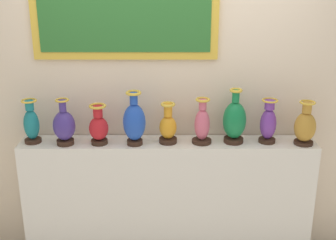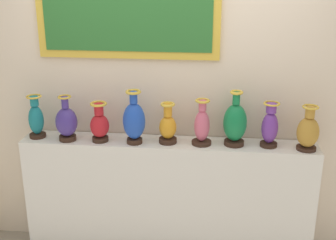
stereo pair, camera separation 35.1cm
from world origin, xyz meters
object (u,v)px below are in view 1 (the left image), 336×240
Objects in this scene: vase_emerald at (234,121)px; vase_crimson at (99,127)px; vase_indigo at (64,126)px; vase_sapphire at (134,122)px; vase_teal at (31,124)px; vase_amber at (169,126)px; vase_ochre at (305,126)px; vase_violet at (268,123)px; vase_rose at (202,124)px.

vase_crimson is at bearing -178.24° from vase_emerald.
vase_indigo is 0.86× the size of vase_sapphire.
vase_teal is at bearing 176.75° from vase_crimson.
vase_emerald is (0.52, 0.01, 0.05)m from vase_amber.
vase_sapphire reaches higher than vase_crimson.
vase_ochre is (1.89, 0.00, -0.01)m from vase_indigo.
vase_teal is 0.82m from vase_sapphire.
vase_sapphire is 1.23× the size of vase_ochre.
vase_crimson is at bearing -177.43° from vase_amber.
vase_violet is at bearing 1.40° from vase_crimson.
vase_sapphire is 0.98× the size of vase_emerald.
vase_crimson is 0.82m from vase_rose.
vase_emerald is at bearing 179.95° from vase_violet.
vase_ochre is at bearing -1.01° from vase_teal.
vase_teal is 0.81× the size of vase_emerald.
vase_amber is at bearing -0.30° from vase_teal.
vase_teal is at bearing -179.91° from vase_emerald.
vase_teal is at bearing -179.93° from vase_violet.
vase_indigo is 0.27m from vase_crimson.
vase_rose is 1.03× the size of vase_violet.
vase_ochre is (1.34, 0.00, -0.04)m from vase_sapphire.
vase_indigo reaches higher than vase_teal.
vase_indigo is 1.34m from vase_emerald.
vase_emerald is (1.07, 0.03, 0.04)m from vase_crimson.
vase_emerald is at bearing 3.29° from vase_sapphire.
vase_violet is at bearing 171.85° from vase_ochre.
vase_emerald is 0.55m from vase_ochre.
vase_crimson is 0.91× the size of vase_violet.
vase_teal is 0.27m from vase_indigo.
vase_sapphire is 1.22× the size of vase_violet.
vase_indigo is at bearing -177.60° from vase_amber.
vase_rose is (0.82, 0.02, 0.01)m from vase_crimson.
vase_crimson is 0.74× the size of vase_emerald.
vase_teal is at bearing 179.60° from vase_rose.
vase_rose reaches higher than vase_ochre.
vase_indigo is 1.89m from vase_ochre.
vase_ochre reaches higher than vase_amber.
vase_crimson is at bearing 179.73° from vase_ochre.
vase_rose reaches higher than vase_crimson.
vase_teal is 2.16m from vase_ochre.
vase_ochre is at bearing -2.04° from vase_rose.
vase_ochre is (1.07, -0.03, 0.01)m from vase_amber.
vase_sapphire is at bearing -2.99° from vase_teal.
vase_crimson is (0.27, 0.01, -0.01)m from vase_indigo.
vase_crimson is 0.29m from vase_sapphire.
vase_indigo is 1.01× the size of vase_rose.
vase_indigo reaches higher than vase_crimson.
vase_emerald reaches higher than vase_sapphire.
vase_crimson is at bearing -3.25° from vase_teal.
vase_violet reaches higher than vase_teal.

